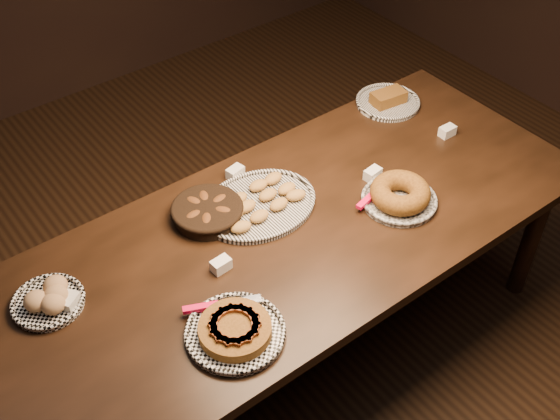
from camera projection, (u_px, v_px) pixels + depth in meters
ground at (292, 347)px, 3.16m from camera, size 5.00×5.00×0.00m
buffet_table at (294, 241)px, 2.70m from camera, size 2.40×1.00×0.75m
apple_tart_plate at (235, 331)px, 2.26m from camera, size 0.33×0.35×0.06m
madeleine_platter at (259, 204)px, 2.72m from camera, size 0.47×0.38×0.05m
bundt_cake_plate at (400, 195)px, 2.72m from camera, size 0.32×0.30×0.09m
croissant_basket at (207, 211)px, 2.66m from camera, size 0.32×0.32×0.07m
bread_roll_plate at (49, 299)px, 2.35m from camera, size 0.25×0.25×0.08m
loaf_plate at (388, 101)px, 3.23m from camera, size 0.30×0.30×0.07m
tent_cards at (281, 203)px, 2.71m from camera, size 1.80×0.44×0.04m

